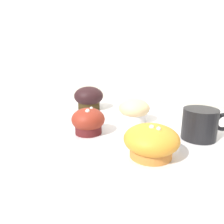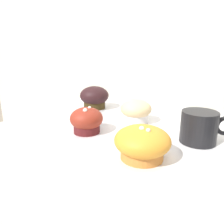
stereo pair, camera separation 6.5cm
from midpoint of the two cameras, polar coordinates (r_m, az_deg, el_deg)
The scene contains 6 objects.
wall_back at distance 1.22m, azimuth 23.60°, elevation 2.95°, with size 3.20×0.10×1.80m, color beige.
muffin_front_center at distance 0.48m, azimuth 11.86°, elevation -8.00°, with size 0.12×0.12×0.08m.
muffin_back_left at distance 0.61m, azimuth -3.64°, elevation -2.27°, with size 0.09×0.09×0.08m.
muffin_back_right at distance 0.85m, azimuth -2.45°, elevation 3.82°, with size 0.11×0.11×0.09m.
muffin_front_left at distance 0.70m, azimuth 8.90°, elevation 0.26°, with size 0.10×0.10×0.07m.
coffee_cup at distance 0.59m, azimuth 24.92°, elevation -3.46°, with size 0.13×0.09×0.08m.
Camera 2 is at (0.14, -0.58, 1.15)m, focal length 35.00 mm.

